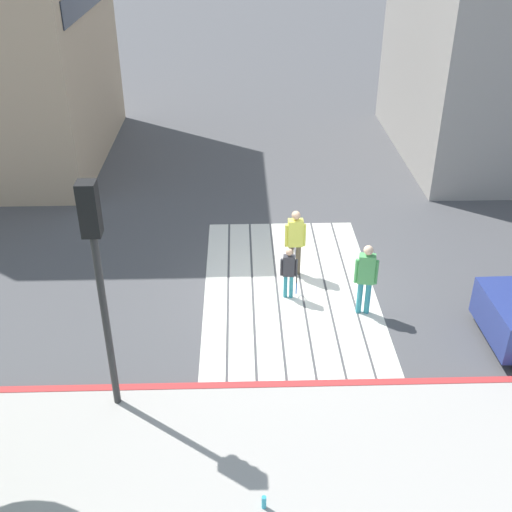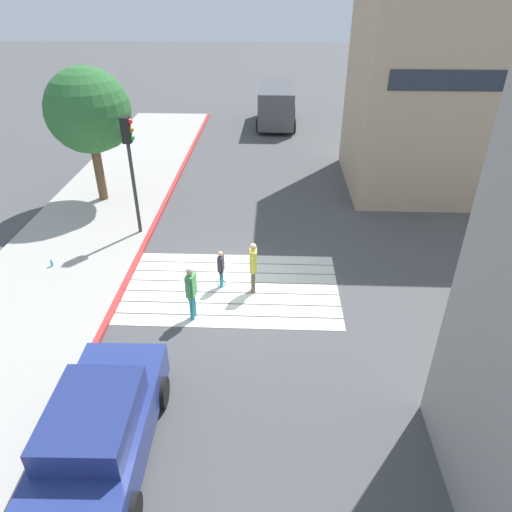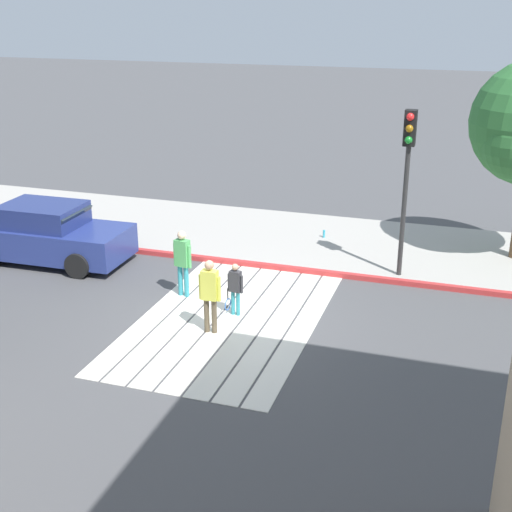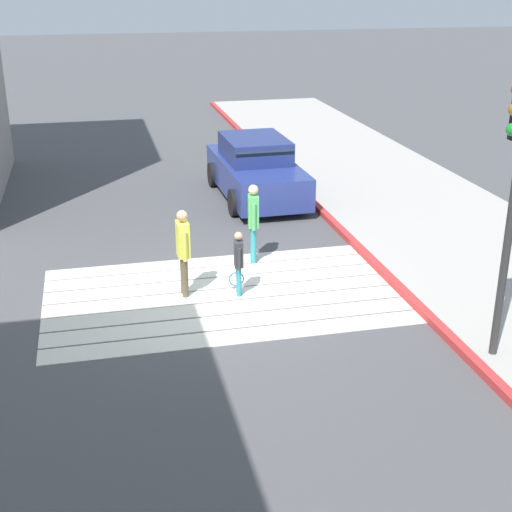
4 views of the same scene
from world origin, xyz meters
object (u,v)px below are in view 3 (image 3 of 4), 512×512
(car_parked_near_curb, at_px, (49,235))
(pedestrian_child_with_racket, at_px, (235,287))
(water_bottle, at_px, (324,234))
(traffic_light_corner, at_px, (407,161))
(pedestrian_adult_lead, at_px, (183,259))
(pedestrian_adult_trailing, at_px, (210,291))

(car_parked_near_curb, height_order, pedestrian_child_with_racket, car_parked_near_curb)
(water_bottle, bearing_deg, pedestrian_child_with_racket, -7.90)
(traffic_light_corner, relative_size, pedestrian_child_with_racket, 3.45)
(traffic_light_corner, bearing_deg, pedestrian_child_with_racket, -44.49)
(traffic_light_corner, height_order, water_bottle, traffic_light_corner)
(pedestrian_adult_lead, bearing_deg, traffic_light_corner, 119.20)
(traffic_light_corner, xyz_separation_m, pedestrian_adult_lead, (2.65, -4.74, -2.09))
(car_parked_near_curb, relative_size, water_bottle, 19.72)
(pedestrian_child_with_racket, bearing_deg, traffic_light_corner, 135.51)
(pedestrian_adult_lead, xyz_separation_m, pedestrian_child_with_racket, (0.62, 1.52, -0.26))
(car_parked_near_curb, height_order, traffic_light_corner, traffic_light_corner)
(car_parked_near_curb, xyz_separation_m, pedestrian_adult_trailing, (2.66, 5.70, 0.22))
(traffic_light_corner, bearing_deg, water_bottle, -132.72)
(car_parked_near_curb, distance_m, pedestrian_child_with_racket, 6.14)
(pedestrian_adult_trailing, bearing_deg, water_bottle, 171.51)
(water_bottle, bearing_deg, pedestrian_adult_lead, -25.04)
(pedestrian_adult_lead, distance_m, pedestrian_adult_trailing, 2.07)
(car_parked_near_curb, bearing_deg, traffic_light_corner, 99.83)
(pedestrian_adult_trailing, bearing_deg, pedestrian_child_with_racket, 168.19)
(car_parked_near_curb, bearing_deg, pedestrian_adult_trailing, 65.02)
(water_bottle, distance_m, pedestrian_child_with_racket, 5.60)
(car_parked_near_curb, height_order, water_bottle, car_parked_near_curb)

